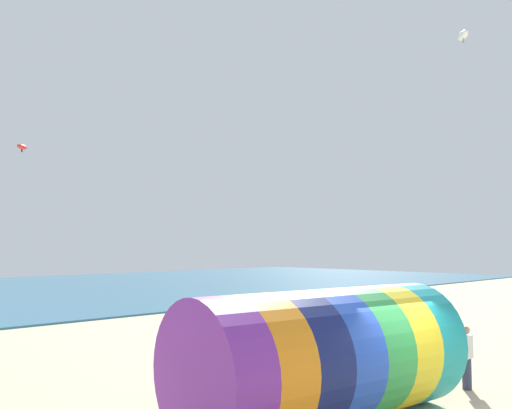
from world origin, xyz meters
name	(u,v)px	position (x,y,z in m)	size (l,w,h in m)	color
giant_inflatable_tube	(323,356)	(-1.21, 1.59, 1.42)	(6.86, 3.64, 2.84)	purple
kite_handler	(466,357)	(3.76, 0.74, 0.84)	(0.36, 0.24, 1.64)	#383D56
kite_white_parafoil	(463,35)	(8.49, 2.77, 11.34)	(0.90, 0.84, 0.47)	white
kite_red_parafoil	(22,147)	(-1.16, 17.68, 7.93)	(0.68, 0.58, 0.33)	red
bystander_near_water	(297,320)	(6.16, 8.73, 0.85)	(0.26, 0.38, 1.66)	black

